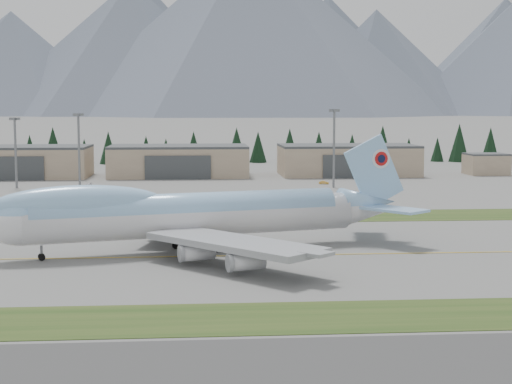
{
  "coord_description": "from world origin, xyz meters",
  "views": [
    {
      "loc": [
        -8.98,
        -125.42,
        24.11
      ],
      "look_at": [
        2.41,
        22.54,
        8.0
      ],
      "focal_mm": 55.0,
      "sensor_mm": 36.0,
      "label": 1
    }
  ],
  "objects": [
    {
      "name": "hangar_right",
      "position": [
        45.0,
        149.9,
        5.39
      ],
      "size": [
        48.0,
        26.6,
        10.8
      ],
      "color": "tan",
      "rests_on": "ground"
    },
    {
      "name": "floodlight_masts",
      "position": [
        8.16,
        111.51,
        15.96
      ],
      "size": [
        164.64,
        10.1,
        24.48
      ],
      "color": "slate",
      "rests_on": "ground"
    },
    {
      "name": "mountain_ridge_rear",
      "position": [
        78.35,
        2900.0,
        257.13
      ],
      "size": [
        4532.34,
        1040.9,
        520.45
      ],
      "color": "#45515C",
      "rests_on": "ground"
    },
    {
      "name": "control_shed",
      "position": [
        95.0,
        148.0,
        3.8
      ],
      "size": [
        14.0,
        12.0,
        7.6
      ],
      "color": "tan",
      "rests_on": "ground"
    },
    {
      "name": "grass_strip_near",
      "position": [
        0.0,
        -38.0,
        0.0
      ],
      "size": [
        400.0,
        14.0,
        0.08
      ],
      "primitive_type": "cube",
      "color": "#264117",
      "rests_on": "ground"
    },
    {
      "name": "hangar_left",
      "position": [
        -70.0,
        149.9,
        5.39
      ],
      "size": [
        48.0,
        26.6,
        10.8
      ],
      "color": "tan",
      "rests_on": "ground"
    },
    {
      "name": "service_vehicle_a",
      "position": [
        -41.53,
        116.38,
        0.0
      ],
      "size": [
        1.62,
        3.7,
        1.24
      ],
      "primitive_type": "imported",
      "rotation": [
        0.0,
        0.0,
        0.04
      ],
      "color": "silver",
      "rests_on": "ground"
    },
    {
      "name": "hangar_center",
      "position": [
        -15.0,
        149.9,
        5.39
      ],
      "size": [
        48.0,
        26.6,
        10.8
      ],
      "color": "tan",
      "rests_on": "ground"
    },
    {
      "name": "ground",
      "position": [
        0.0,
        0.0,
        0.0
      ],
      "size": [
        7000.0,
        7000.0,
        0.0
      ],
      "primitive_type": "plane",
      "color": "slate",
      "rests_on": "ground"
    },
    {
      "name": "boeing_747_freighter",
      "position": [
        -10.2,
        4.8,
        6.37
      ],
      "size": [
        73.41,
        61.29,
        19.31
      ],
      "rotation": [
        0.0,
        0.0,
        0.25
      ],
      "color": "silver",
      "rests_on": "ground"
    },
    {
      "name": "taxiway_line_main",
      "position": [
        0.0,
        0.0,
        0.0
      ],
      "size": [
        400.0,
        0.4,
        0.02
      ],
      "primitive_type": "cube",
      "color": "gold",
      "rests_on": "ground"
    },
    {
      "name": "service_vehicle_b",
      "position": [
        31.1,
        117.23,
        0.0
      ],
      "size": [
        3.32,
        1.93,
        1.04
      ],
      "primitive_type": "imported",
      "rotation": [
        0.0,
        0.0,
        1.29
      ],
      "color": "gold",
      "rests_on": "ground"
    },
    {
      "name": "grass_strip_far",
      "position": [
        0.0,
        45.0,
        0.0
      ],
      "size": [
        400.0,
        18.0,
        0.08
      ],
      "primitive_type": "cube",
      "color": "#264117",
      "rests_on": "ground"
    },
    {
      "name": "mountain_ridge_front",
      "position": [
        -111.33,
        2221.47,
        222.54
      ],
      "size": [
        4147.56,
        1167.18,
        508.91
      ],
      "color": "#45515C",
      "rests_on": "ground"
    },
    {
      "name": "service_vehicle_c",
      "position": [
        44.62,
        118.87,
        0.0
      ],
      "size": [
        3.12,
        4.4,
        1.18
      ],
      "primitive_type": "imported",
      "rotation": [
        0.0,
        0.0,
        -0.4
      ],
      "color": "#B3B2B7",
      "rests_on": "ground"
    },
    {
      "name": "conifer_belt",
      "position": [
        11.19,
        212.5,
        7.01
      ],
      "size": [
        280.4,
        15.22,
        16.96
      ],
      "color": "black",
      "rests_on": "ground"
    }
  ]
}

